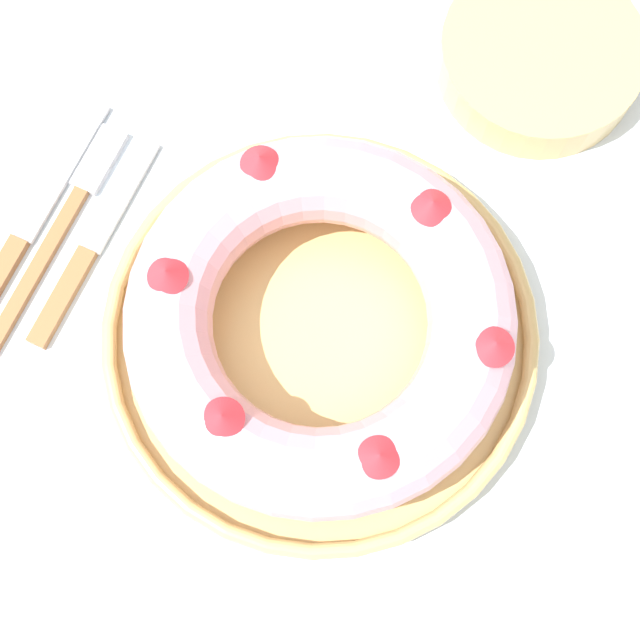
# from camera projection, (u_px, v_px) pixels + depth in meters

# --- Properties ---
(ground_plane) EXTENTS (8.00, 8.00, 0.00)m
(ground_plane) POSITION_uv_depth(u_px,v_px,m) (295.00, 464.00, 1.41)
(ground_plane) COLOR gray
(dining_table) EXTENTS (1.32, 0.98, 0.73)m
(dining_table) POSITION_uv_depth(u_px,v_px,m) (276.00, 386.00, 0.79)
(dining_table) COLOR silver
(dining_table) RESTS_ON ground_plane
(serving_dish) EXTENTS (0.34, 0.34, 0.03)m
(serving_dish) POSITION_uv_depth(u_px,v_px,m) (320.00, 336.00, 0.70)
(serving_dish) COLOR tan
(serving_dish) RESTS_ON dining_table
(bundt_cake) EXTENTS (0.29, 0.29, 0.08)m
(bundt_cake) POSITION_uv_depth(u_px,v_px,m) (320.00, 320.00, 0.65)
(bundt_cake) COLOR #E09EAD
(bundt_cake) RESTS_ON serving_dish
(fork) EXTENTS (0.02, 0.22, 0.01)m
(fork) POSITION_uv_depth(u_px,v_px,m) (65.00, 221.00, 0.74)
(fork) COLOR #936038
(fork) RESTS_ON dining_table
(serving_knife) EXTENTS (0.02, 0.25, 0.01)m
(serving_knife) POSITION_uv_depth(u_px,v_px,m) (18.00, 244.00, 0.73)
(serving_knife) COLOR #936038
(serving_knife) RESTS_ON dining_table
(cake_knife) EXTENTS (0.02, 0.20, 0.01)m
(cake_knife) POSITION_uv_depth(u_px,v_px,m) (87.00, 254.00, 0.73)
(cake_knife) COLOR #936038
(cake_knife) RESTS_ON dining_table
(side_bowl) EXTENTS (0.17, 0.17, 0.04)m
(side_bowl) POSITION_uv_depth(u_px,v_px,m) (540.00, 57.00, 0.76)
(side_bowl) COLOR tan
(side_bowl) RESTS_ON dining_table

